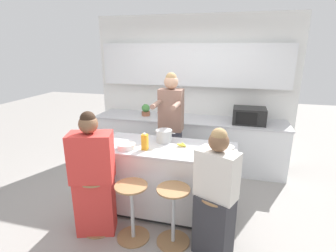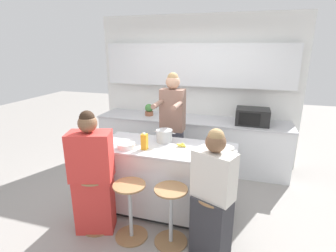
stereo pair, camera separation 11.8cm
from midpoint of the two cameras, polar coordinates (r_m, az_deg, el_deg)
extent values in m
plane|color=gray|center=(3.77, 0.59, -17.69)|extent=(16.00, 16.00, 0.00)
cube|color=silver|center=(5.02, 6.84, 7.70)|extent=(3.71, 0.06, 2.70)
cube|color=silver|center=(4.86, 6.80, 13.04)|extent=(3.42, 0.16, 0.75)
cube|color=silver|center=(4.89, 5.66, -3.64)|extent=(3.42, 0.67, 0.87)
cube|color=#BCBCC1|center=(4.76, 5.81, 1.42)|extent=(3.45, 0.70, 0.03)
cube|color=black|center=(3.76, 0.60, -17.31)|extent=(1.63, 0.63, 0.06)
cube|color=silver|center=(3.53, 0.62, -11.28)|extent=(1.71, 0.71, 0.84)
cube|color=#BCBCC1|center=(3.34, 0.64, -4.71)|extent=(1.75, 0.75, 0.03)
cylinder|color=#997047|center=(3.57, -13.99, -20.46)|extent=(0.38, 0.38, 0.01)
cylinder|color=#B7BABC|center=(3.38, -14.41, -15.95)|extent=(0.04, 0.04, 0.65)
cylinder|color=#997047|center=(3.21, -14.85, -10.89)|extent=(0.37, 0.37, 0.02)
cylinder|color=#997047|center=(3.37, -6.84, -22.63)|extent=(0.38, 0.38, 0.01)
cylinder|color=#B7BABC|center=(3.16, -7.06, -17.97)|extent=(0.04, 0.04, 0.65)
cylinder|color=#997047|center=(2.99, -7.30, -12.67)|extent=(0.37, 0.37, 0.02)
cylinder|color=#997047|center=(3.28, 1.74, -23.77)|extent=(0.38, 0.38, 0.01)
cylinder|color=#B7BABC|center=(3.07, 1.80, -19.05)|extent=(0.04, 0.04, 0.65)
cylinder|color=#997047|center=(2.89, 1.86, -13.64)|extent=(0.37, 0.37, 0.02)
cylinder|color=#997047|center=(3.20, 10.58, -25.25)|extent=(0.38, 0.38, 0.01)
cylinder|color=#B7BABC|center=(2.99, 10.94, -20.50)|extent=(0.04, 0.04, 0.65)
cylinder|color=#997047|center=(2.80, 11.34, -15.03)|extent=(0.37, 0.37, 0.02)
cube|color=#383842|center=(4.18, 1.78, -6.88)|extent=(0.30, 0.22, 0.91)
cube|color=#896656|center=(3.93, 1.88, 3.47)|extent=(0.36, 0.22, 0.63)
cylinder|color=#896656|center=(3.68, -1.41, 4.75)|extent=(0.07, 0.35, 0.07)
cylinder|color=#896656|center=(3.60, 2.92, 4.47)|extent=(0.07, 0.35, 0.07)
sphere|color=tan|center=(3.86, 1.94, 9.56)|extent=(0.21, 0.21, 0.21)
sphere|color=#A37F51|center=(3.85, 1.95, 10.41)|extent=(0.16, 0.16, 0.16)
cube|color=red|center=(3.36, -14.60, -16.12)|extent=(0.49, 0.38, 0.69)
cube|color=red|center=(3.07, -15.45, -6.31)|extent=(0.54, 0.41, 0.56)
sphere|color=brown|center=(2.94, -16.03, 0.57)|extent=(0.26, 0.26, 0.21)
sphere|color=black|center=(2.93, -16.12, 1.65)|extent=(0.21, 0.21, 0.17)
cube|color=#333338|center=(2.97, 10.55, -20.67)|extent=(0.45, 0.39, 0.69)
cube|color=silver|center=(2.66, 11.23, -10.51)|extent=(0.47, 0.37, 0.49)
sphere|color=brown|center=(2.52, 11.68, -3.49)|extent=(0.26, 0.26, 0.20)
sphere|color=#A37F51|center=(2.50, 11.76, -2.31)|extent=(0.21, 0.21, 0.16)
cylinder|color=#B7BABC|center=(3.47, 0.15, -2.22)|extent=(0.21, 0.21, 0.16)
cylinder|color=#B7BABC|center=(3.45, 0.15, -0.92)|extent=(0.22, 0.22, 0.01)
cylinder|color=#B7BABC|center=(3.49, -1.86, -1.24)|extent=(0.05, 0.01, 0.01)
cylinder|color=#B7BABC|center=(3.42, 2.20, -1.63)|extent=(0.05, 0.01, 0.01)
cylinder|color=white|center=(3.31, -8.11, -4.24)|extent=(0.23, 0.23, 0.07)
cylinder|color=silver|center=(3.24, 13.31, -5.03)|extent=(0.21, 0.21, 0.06)
cylinder|color=orange|center=(3.07, 11.45, -5.82)|extent=(0.08, 0.08, 0.10)
torus|color=orange|center=(3.06, 12.46, -5.82)|extent=(0.04, 0.01, 0.04)
ellipsoid|color=yellow|center=(3.31, 3.89, -4.28)|extent=(0.11, 0.04, 0.05)
ellipsoid|color=yellow|center=(3.35, 3.54, -4.05)|extent=(0.09, 0.10, 0.05)
ellipsoid|color=yellow|center=(3.33, 4.47, -4.15)|extent=(0.09, 0.10, 0.05)
cube|color=gold|center=(3.22, -4.10, -3.44)|extent=(0.07, 0.07, 0.20)
cylinder|color=white|center=(3.19, -4.14, -1.65)|extent=(0.03, 0.03, 0.02)
cube|color=black|center=(4.60, 18.61, 1.99)|extent=(0.54, 0.39, 0.27)
cube|color=black|center=(4.40, 18.02, 1.40)|extent=(0.33, 0.01, 0.20)
cube|color=black|center=(4.42, 21.13, 1.14)|extent=(0.10, 0.01, 0.21)
cylinder|color=#93563D|center=(4.96, -3.45, 2.77)|extent=(0.15, 0.15, 0.08)
sphere|color=#478942|center=(4.93, -3.47, 3.94)|extent=(0.15, 0.15, 0.15)
camera|label=1|loc=(0.06, -88.98, 0.31)|focal=28.00mm
camera|label=2|loc=(0.06, 91.02, -0.31)|focal=28.00mm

